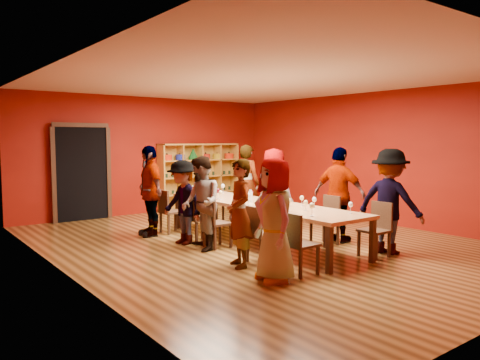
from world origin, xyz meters
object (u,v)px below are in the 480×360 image
at_px(chair_person_right_0, 377,226).
at_px(chair_person_right_1, 328,217).
at_px(shelving_unit, 199,173).
at_px(person_left_3, 183,202).
at_px(spittoon_bowl, 276,201).
at_px(person_left_1, 239,213).
at_px(person_right_0, 390,201).
at_px(chair_person_left_4, 168,209).
at_px(person_right_3, 274,188).
at_px(person_right_1, 339,195).
at_px(chair_person_left_1, 259,231).
at_px(person_left_2, 201,203).
at_px(chair_person_right_4, 236,201).
at_px(chair_person_left_2, 214,220).
at_px(chair_person_right_3, 264,206).
at_px(tasting_table, 259,205).
at_px(chair_person_left_3, 196,216).
at_px(person_left_0, 275,220).
at_px(person_right_4, 247,183).
at_px(chair_person_left_0, 297,241).
at_px(wine_bottle, 204,187).
at_px(person_left_4, 150,191).

height_order(chair_person_right_0, chair_person_right_1, same).
relative_size(shelving_unit, chair_person_right_0, 2.70).
xyz_separation_m(person_left_3, spittoon_bowl, (1.20, -1.21, 0.06)).
distance_m(person_left_1, person_right_0, 2.66).
distance_m(person_left_1, spittoon_bowl, 1.45).
distance_m(chair_person_left_4, person_right_3, 2.30).
height_order(chair_person_right_0, person_right_1, person_right_1).
distance_m(chair_person_left_1, person_left_2, 1.31).
height_order(person_right_0, chair_person_right_4, person_right_0).
height_order(chair_person_left_2, chair_person_right_4, same).
bearing_deg(chair_person_right_3, person_left_1, -137.13).
height_order(chair_person_left_4, chair_person_right_1, same).
relative_size(chair_person_right_0, chair_person_right_1, 1.00).
bearing_deg(chair_person_left_2, tasting_table, -9.76).
distance_m(chair_person_left_3, chair_person_left_4, 1.05).
distance_m(person_left_0, person_left_2, 2.10).
xyz_separation_m(chair_person_left_2, chair_person_right_4, (1.82, 1.78, 0.00)).
distance_m(person_right_1, person_right_4, 2.79).
xyz_separation_m(shelving_unit, chair_person_left_1, (-2.31, -5.41, -0.49)).
height_order(person_left_0, person_right_1, person_right_1).
relative_size(chair_person_left_0, person_left_2, 0.54).
bearing_deg(person_left_1, shelving_unit, 171.17).
height_order(chair_person_right_1, chair_person_right_4, same).
bearing_deg(shelving_unit, person_left_0, -113.53).
distance_m(person_left_1, person_right_4, 3.92).
relative_size(person_left_2, chair_person_left_4, 1.84).
height_order(chair_person_right_0, wine_bottle, wine_bottle).
bearing_deg(tasting_table, chair_person_left_0, -115.17).
relative_size(person_left_0, person_left_3, 1.09).
bearing_deg(chair_person_right_3, chair_person_left_2, -156.57).
distance_m(chair_person_left_0, person_left_1, 0.98).
bearing_deg(person_left_1, chair_person_right_0, 86.23).
xyz_separation_m(spittoon_bowl, wine_bottle, (0.04, 2.40, 0.06)).
height_order(person_right_4, spittoon_bowl, person_right_4).
xyz_separation_m(person_left_1, chair_person_right_4, (2.19, 3.02, -0.32)).
xyz_separation_m(person_left_1, chair_person_left_4, (0.37, 2.90, -0.32)).
height_order(person_left_1, person_right_1, person_right_1).
relative_size(person_left_0, spittoon_bowl, 5.18).
distance_m(chair_person_left_3, chair_person_right_3, 1.83).
height_order(tasting_table, chair_person_right_1, chair_person_right_1).
bearing_deg(person_right_0, tasting_table, 21.71).
bearing_deg(chair_person_right_0, person_right_0, 0.00).
bearing_deg(chair_person_left_3, person_right_3, 5.10).
height_order(chair_person_left_2, chair_person_left_3, same).
distance_m(chair_person_left_3, chair_person_right_1, 2.44).
relative_size(tasting_table, chair_person_right_3, 5.06).
bearing_deg(chair_person_left_1, person_left_0, -116.18).
height_order(chair_person_right_1, chair_person_right_3, same).
distance_m(person_left_4, wine_bottle, 1.38).
relative_size(person_left_3, spittoon_bowl, 4.77).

